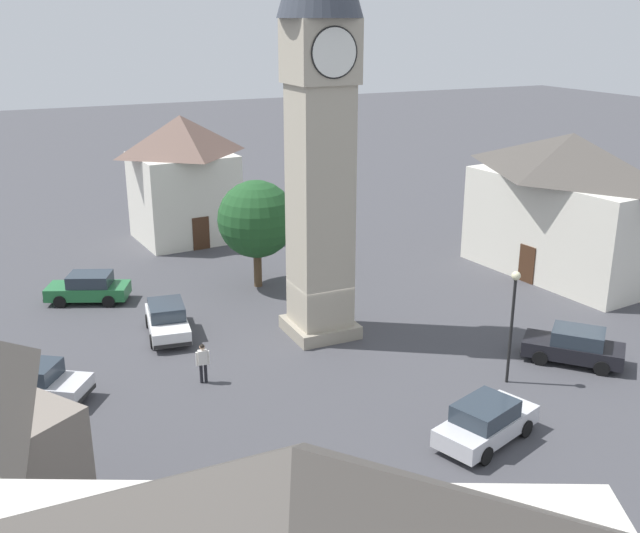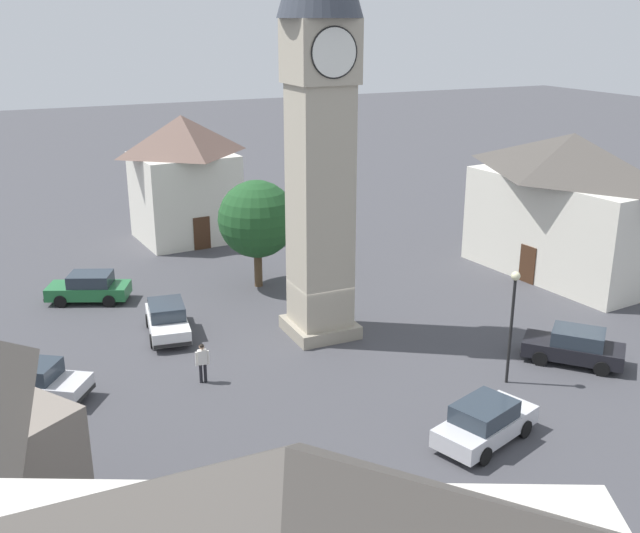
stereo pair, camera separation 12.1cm
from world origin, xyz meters
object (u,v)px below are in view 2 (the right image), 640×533
object	(u,v)px
clock_tower	(320,74)
pedestrian	(202,360)
car_silver_kerb	(574,346)
car_red_corner	(167,319)
car_black_far	(33,381)
car_blue_kerb	(485,422)
tree	(257,219)
car_white_side	(89,288)
building_shop_left	(184,177)
lamp_post	(513,309)
building_hall_far	(567,204)

from	to	relation	value
clock_tower	pedestrian	bearing A→B (deg)	-158.52
car_silver_kerb	car_red_corner	size ratio (longest dim) A/B	0.97
car_black_far	clock_tower	bearing A→B (deg)	5.09
car_blue_kerb	tree	distance (m)	18.44
car_red_corner	car_white_side	distance (m)	6.48
building_shop_left	car_red_corner	bearing A→B (deg)	-108.46
car_silver_kerb	building_shop_left	bearing A→B (deg)	111.46
tree	building_shop_left	xyz separation A→B (m)	(-1.09, 10.64, 0.37)
car_white_side	car_black_far	world-z (taller)	same
pedestrian	car_red_corner	bearing A→B (deg)	91.48
car_black_far	car_white_side	bearing A→B (deg)	70.30
lamp_post	car_white_side	bearing A→B (deg)	130.34
car_red_corner	car_blue_kerb	bearing A→B (deg)	-60.45
car_blue_kerb	pedestrian	size ratio (longest dim) A/B	2.63
car_red_corner	tree	size ratio (longest dim) A/B	0.73
car_white_side	building_hall_far	xyz separation A→B (m)	(25.21, -6.89, 3.36)
car_black_far	tree	world-z (taller)	tree
clock_tower	lamp_post	xyz separation A→B (m)	(4.77, -7.66, -8.59)
tree	car_white_side	bearing A→B (deg)	170.43
car_silver_kerb	car_white_side	xyz separation A→B (m)	(-17.62, 16.13, 0.00)
car_blue_kerb	car_silver_kerb	distance (m)	8.01
pedestrian	car_white_side	bearing A→B (deg)	103.91
car_white_side	pedestrian	distance (m)	11.56
car_red_corner	building_shop_left	xyz separation A→B (m)	(5.03, 15.08, 3.40)
car_red_corner	pedestrian	world-z (taller)	pedestrian
building_shop_left	building_hall_far	bearing A→B (deg)	-42.48
car_silver_kerb	lamp_post	world-z (taller)	lamp_post
car_blue_kerb	car_red_corner	bearing A→B (deg)	119.55
car_red_corner	building_shop_left	bearing A→B (deg)	71.54
car_black_far	car_silver_kerb	bearing A→B (deg)	-16.56
tree	clock_tower	bearing A→B (deg)	-87.08
clock_tower	building_hall_far	bearing A→B (deg)	6.47
clock_tower	car_white_side	world-z (taller)	clock_tower
car_black_far	building_hall_far	bearing A→B (deg)	5.86
tree	building_shop_left	distance (m)	10.70
car_red_corner	building_shop_left	world-z (taller)	building_shop_left
building_shop_left	pedestrian	bearing A→B (deg)	-103.51
car_blue_kerb	car_white_side	xyz separation A→B (m)	(-10.40, 19.60, 0.00)
building_shop_left	tree	bearing A→B (deg)	-84.13
car_silver_kerb	lamp_post	distance (m)	4.45
car_white_side	building_hall_far	size ratio (longest dim) A/B	0.38
car_red_corner	pedestrian	xyz separation A→B (m)	(0.14, -5.30, 0.25)
pedestrian	tree	distance (m)	11.77
car_white_side	building_shop_left	world-z (taller)	building_shop_left
clock_tower	car_blue_kerb	distance (m)	15.54
car_black_far	building_shop_left	distance (m)	22.32
car_silver_kerb	car_black_far	xyz separation A→B (m)	(-21.14, 6.29, 0.00)
building_hall_far	clock_tower	bearing A→B (deg)	-173.53
pedestrian	building_shop_left	xyz separation A→B (m)	(4.90, 20.38, 3.15)
tree	car_black_far	bearing A→B (deg)	-145.77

